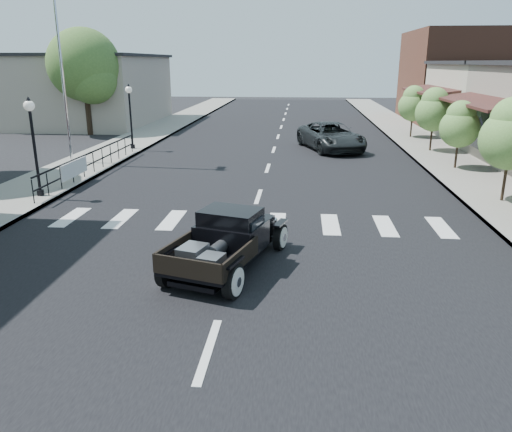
{
  "coord_description": "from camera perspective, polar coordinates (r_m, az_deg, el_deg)",
  "views": [
    {
      "loc": [
        1.45,
        -10.21,
        4.64
      ],
      "look_at": [
        0.4,
        1.49,
        1.0
      ],
      "focal_mm": 35.0,
      "sensor_mm": 36.0,
      "label": 1
    }
  ],
  "objects": [
    {
      "name": "ground",
      "position": [
        11.3,
        -2.73,
        -7.04
      ],
      "size": [
        120.0,
        120.0,
        0.0
      ],
      "primitive_type": "plane",
      "color": "black",
      "rests_on": "ground"
    },
    {
      "name": "road",
      "position": [
        25.67,
        1.8,
        6.82
      ],
      "size": [
        14.0,
        80.0,
        0.02
      ],
      "primitive_type": "cube",
      "color": "black",
      "rests_on": "ground"
    },
    {
      "name": "road_markings",
      "position": [
        20.78,
        0.98,
        4.31
      ],
      "size": [
        12.0,
        60.0,
        0.06
      ],
      "primitive_type": null,
      "color": "silver",
      "rests_on": "ground"
    },
    {
      "name": "sidewalk_left",
      "position": [
        27.48,
        -16.32,
        6.96
      ],
      "size": [
        3.0,
        80.0,
        0.15
      ],
      "primitive_type": "cube",
      "color": "gray",
      "rests_on": "ground"
    },
    {
      "name": "sidewalk_right",
      "position": [
        26.57,
        20.54,
        6.23
      ],
      "size": [
        3.0,
        80.0,
        0.15
      ],
      "primitive_type": "cube",
      "color": "gray",
      "rests_on": "ground"
    },
    {
      "name": "low_building_left",
      "position": [
        41.65,
        -18.69,
        13.4
      ],
      "size": [
        10.0,
        12.0,
        5.0
      ],
      "primitive_type": "cube",
      "color": "#A19587",
      "rests_on": "ground"
    },
    {
      "name": "far_building_right",
      "position": [
        44.5,
        24.31,
        14.29
      ],
      "size": [
        11.0,
        10.0,
        7.0
      ],
      "primitive_type": "cube",
      "color": "brown",
      "rests_on": "ground"
    },
    {
      "name": "railing",
      "position": [
        22.38,
        -18.11,
        6.1
      ],
      "size": [
        0.08,
        10.0,
        1.0
      ],
      "primitive_type": null,
      "color": "black",
      "rests_on": "sidewalk_left"
    },
    {
      "name": "banner",
      "position": [
        20.6,
        -19.97,
        4.44
      ],
      "size": [
        0.04,
        2.2,
        0.6
      ],
      "primitive_type": null,
      "color": "silver",
      "rests_on": "sidewalk_left"
    },
    {
      "name": "lamp_post_b",
      "position": [
        18.77,
        -23.99,
        7.18
      ],
      "size": [
        0.36,
        0.36,
        3.39
      ],
      "primitive_type": null,
      "color": "black",
      "rests_on": "sidewalk_left"
    },
    {
      "name": "lamp_post_c",
      "position": [
        27.87,
        -14.14,
        10.95
      ],
      "size": [
        0.36,
        0.36,
        3.39
      ],
      "primitive_type": null,
      "color": "black",
      "rests_on": "sidewalk_left"
    },
    {
      "name": "flagpole",
      "position": [
        24.66,
        -21.72,
        18.92
      ],
      "size": [
        0.12,
        0.12,
        11.43
      ],
      "primitive_type": "cylinder",
      "color": "silver",
      "rests_on": "sidewalk_left"
    },
    {
      "name": "big_tree_far",
      "position": [
        35.12,
        -18.91,
        14.27
      ],
      "size": [
        4.6,
        4.6,
        6.76
      ],
      "primitive_type": null,
      "color": "#406129",
      "rests_on": "ground"
    },
    {
      "name": "small_tree_b",
      "position": [
        18.53,
        26.93,
        6.56
      ],
      "size": [
        1.98,
        1.98,
        3.31
      ],
      "primitive_type": null,
      "color": "#54813B",
      "rests_on": "sidewalk_right"
    },
    {
      "name": "small_tree_c",
      "position": [
        23.66,
        22.14,
        8.48
      ],
      "size": [
        1.69,
        1.69,
        2.81
      ],
      "primitive_type": null,
      "color": "#54813B",
      "rests_on": "sidewalk_right"
    },
    {
      "name": "small_tree_d",
      "position": [
        28.0,
        19.56,
        10.26
      ],
      "size": [
        1.88,
        1.88,
        3.14
      ],
      "primitive_type": null,
      "color": "#54813B",
      "rests_on": "sidewalk_right"
    },
    {
      "name": "small_tree_e",
      "position": [
        32.87,
        17.46,
        11.23
      ],
      "size": [
        1.81,
        1.81,
        3.01
      ],
      "primitive_type": null,
      "color": "#54813B",
      "rests_on": "sidewalk_right"
    },
    {
      "name": "hotrod_pickup",
      "position": [
        11.57,
        -3.27,
        -2.7
      ],
      "size": [
        2.99,
        4.44,
        1.41
      ],
      "primitive_type": null,
      "rotation": [
        0.0,
        0.0,
        -0.29
      ],
      "color": "black",
      "rests_on": "ground"
    },
    {
      "name": "second_car",
      "position": [
        27.8,
        8.56,
        8.96
      ],
      "size": [
        3.99,
        5.81,
        1.47
      ],
      "primitive_type": "imported",
      "rotation": [
        0.0,
        0.0,
        0.32
      ],
      "color": "black",
      "rests_on": "ground"
    }
  ]
}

